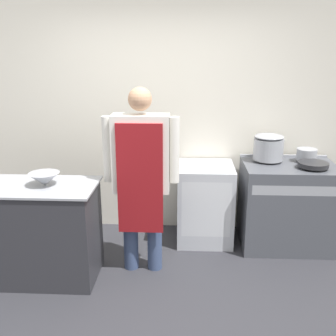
# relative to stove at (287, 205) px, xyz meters

# --- Properties ---
(ground_plane) EXTENTS (14.00, 14.00, 0.00)m
(ground_plane) POSITION_rel_stove_xyz_m (-1.35, -1.30, -0.46)
(ground_plane) COLOR #2D2D33
(wall_back) EXTENTS (8.00, 0.05, 2.70)m
(wall_back) POSITION_rel_stove_xyz_m (-1.35, 0.42, 0.89)
(wall_back) COLOR silver
(wall_back) RESTS_ON ground_plane
(prep_counter) EXTENTS (1.29, 0.62, 0.91)m
(prep_counter) POSITION_rel_stove_xyz_m (-2.53, -0.77, -0.00)
(prep_counter) COLOR #2D2D33
(prep_counter) RESTS_ON ground_plane
(stove) EXTENTS (0.96, 0.70, 0.93)m
(stove) POSITION_rel_stove_xyz_m (0.00, 0.00, 0.00)
(stove) COLOR #4C4F56
(stove) RESTS_ON ground_plane
(fridge_unit) EXTENTS (0.60, 0.60, 0.86)m
(fridge_unit) POSITION_rel_stove_xyz_m (-0.87, 0.07, -0.02)
(fridge_unit) COLOR silver
(fridge_unit) RESTS_ON ground_plane
(person_cook) EXTENTS (0.69, 0.24, 1.75)m
(person_cook) POSITION_rel_stove_xyz_m (-1.50, -0.58, 0.55)
(person_cook) COLOR #38476B
(person_cook) RESTS_ON ground_plane
(mixing_bowl) EXTENTS (0.27, 0.27, 0.11)m
(mixing_bowl) POSITION_rel_stove_xyz_m (-2.34, -0.76, 0.51)
(mixing_bowl) COLOR #9EA0A8
(mixing_bowl) RESTS_ON prep_counter
(stock_pot) EXTENTS (0.31, 0.31, 0.28)m
(stock_pot) POSITION_rel_stove_xyz_m (-0.22, 0.12, 0.61)
(stock_pot) COLOR #9EA0A8
(stock_pot) RESTS_ON stove
(saute_pan) EXTENTS (0.30, 0.30, 0.04)m
(saute_pan) POSITION_rel_stove_xyz_m (0.19, -0.12, 0.49)
(saute_pan) COLOR #262628
(saute_pan) RESTS_ON stove
(sauce_pot) EXTENTS (0.21, 0.21, 0.12)m
(sauce_pot) POSITION_rel_stove_xyz_m (0.19, 0.12, 0.53)
(sauce_pot) COLOR #9EA0A8
(sauce_pot) RESTS_ON stove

